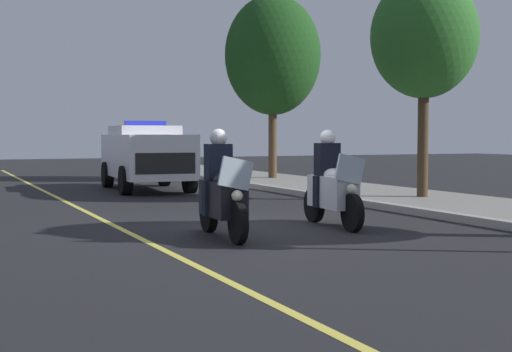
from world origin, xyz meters
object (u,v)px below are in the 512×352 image
police_motorcycle_lead_left (222,193)px  police_suv (146,154)px  police_motorcycle_lead_right (332,187)px  tree_far_back (273,55)px  tree_mid_block (424,37)px

police_motorcycle_lead_left → police_suv: (-10.18, 1.61, 0.37)m
police_motorcycle_lead_right → tree_far_back: tree_far_back is taller
police_motorcycle_lead_left → police_motorcycle_lead_right: same height
tree_mid_block → tree_far_back: bearing=179.3°
tree_mid_block → tree_far_back: tree_far_back is taller
police_motorcycle_lead_left → police_suv: size_ratio=0.43×
police_motorcycle_lead_right → tree_far_back: (-12.36, 4.75, 3.78)m
police_suv → tree_mid_block: tree_mid_block is taller
police_motorcycle_lead_left → police_suv: 10.31m
police_motorcycle_lead_right → tree_far_back: bearing=159.0°
police_motorcycle_lead_left → police_motorcycle_lead_right: 2.32m
police_motorcycle_lead_right → tree_far_back: 13.77m
police_motorcycle_lead_right → tree_mid_block: 6.71m
tree_mid_block → police_motorcycle_lead_right: bearing=-52.8°
tree_mid_block → police_suv: bearing=-139.3°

